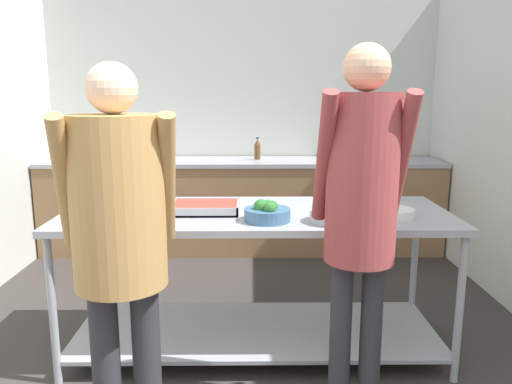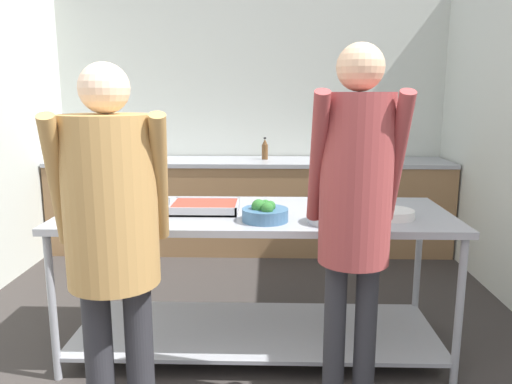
% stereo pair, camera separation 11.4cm
% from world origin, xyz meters
% --- Properties ---
extents(wall_rear, '(4.17, 0.06, 2.65)m').
position_xyz_m(wall_rear, '(0.00, 4.24, 1.32)').
color(wall_rear, silver).
rests_on(wall_rear, ground_plane).
extents(back_counter, '(4.01, 0.65, 0.94)m').
position_xyz_m(back_counter, '(-0.00, 3.87, 0.47)').
color(back_counter, olive).
rests_on(back_counter, ground_plane).
extents(serving_counter, '(2.33, 0.87, 0.90)m').
position_xyz_m(serving_counter, '(0.12, 1.80, 0.61)').
color(serving_counter, '#9EA0A8').
rests_on(serving_counter, ground_plane).
extents(serving_tray_roast, '(0.37, 0.27, 0.05)m').
position_xyz_m(serving_tray_roast, '(-0.61, 1.77, 0.92)').
color(serving_tray_roast, '#9EA0A8').
rests_on(serving_tray_roast, serving_counter).
extents(serving_tray_vegetables, '(0.40, 0.30, 0.05)m').
position_xyz_m(serving_tray_vegetables, '(-0.18, 1.79, 0.92)').
color(serving_tray_vegetables, '#9EA0A8').
rests_on(serving_tray_vegetables, serving_counter).
extents(broccoli_bowl, '(0.26, 0.26, 0.13)m').
position_xyz_m(broccoli_bowl, '(0.18, 1.56, 0.95)').
color(broccoli_bowl, '#3D668C').
rests_on(broccoli_bowl, serving_counter).
extents(sauce_pan, '(0.41, 0.27, 0.07)m').
position_xyz_m(sauce_pan, '(0.55, 1.54, 0.94)').
color(sauce_pan, '#9EA0A8').
rests_on(sauce_pan, serving_counter).
extents(plate_stack, '(0.25, 0.25, 0.05)m').
position_xyz_m(plate_stack, '(0.92, 1.66, 0.92)').
color(plate_stack, white).
rests_on(plate_stack, serving_counter).
extents(guest_serving_left, '(0.54, 0.42, 1.73)m').
position_xyz_m(guest_serving_left, '(-0.47, 0.90, 1.06)').
color(guest_serving_left, '#2D2D33').
rests_on(guest_serving_left, ground_plane).
extents(guest_serving_right, '(0.42, 0.34, 1.82)m').
position_xyz_m(guest_serving_right, '(0.60, 1.07, 1.14)').
color(guest_serving_right, '#2D2D33').
rests_on(guest_serving_right, ground_plane).
extents(water_bottle, '(0.06, 0.06, 0.22)m').
position_xyz_m(water_bottle, '(0.16, 3.92, 1.04)').
color(water_bottle, brown).
rests_on(water_bottle, back_counter).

